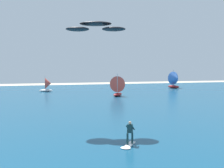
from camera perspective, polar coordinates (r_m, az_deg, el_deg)
The scene contains 6 objects.
ocean at distance 48.54m, azimuth -11.41°, elevation -3.25°, with size 160.00×90.00×0.10m, color navy.
kitesurfer at distance 18.14m, azimuth 3.86°, elevation -11.76°, with size 1.69×1.86×1.67m.
kite at distance 23.41m, azimuth -3.71°, elevation 12.68°, with size 5.66×3.40×0.82m.
sailboat_outermost at distance 52.00m, azimuth 1.45°, elevation -0.40°, with size 3.88×4.11×4.58m.
sailboat_trailing at distance 64.38m, azimuth -14.25°, elevation -0.12°, with size 3.34×2.86×3.85m.
sailboat_far_right at distance 76.65m, azimuth 13.99°, elevation 0.94°, with size 4.16×4.82×5.51m.
Camera 1 is at (-5.82, 1.91, 5.34)m, focal length 40.69 mm.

